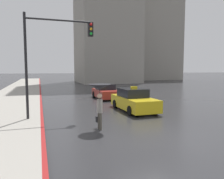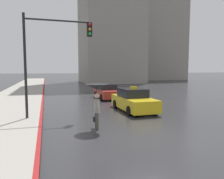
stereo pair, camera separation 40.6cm
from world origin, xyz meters
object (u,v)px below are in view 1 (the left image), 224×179
(sedan_red, at_px, (106,92))
(pedestrian_with_umbrella, at_px, (100,92))
(traffic_light, at_px, (54,47))
(taxi, at_px, (134,101))

(sedan_red, height_order, pedestrian_with_umbrella, pedestrian_with_umbrella)
(pedestrian_with_umbrella, height_order, traffic_light, traffic_light)
(pedestrian_with_umbrella, relative_size, traffic_light, 0.37)
(taxi, distance_m, traffic_light, 6.32)
(sedan_red, distance_m, pedestrian_with_umbrella, 10.95)
(taxi, relative_size, traffic_light, 0.77)
(taxi, xyz_separation_m, sedan_red, (-0.04, 6.51, -0.04))
(sedan_red, bearing_deg, taxi, 90.34)
(traffic_light, bearing_deg, pedestrian_with_umbrella, -57.63)
(pedestrian_with_umbrella, bearing_deg, taxi, -45.96)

